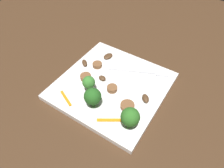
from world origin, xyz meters
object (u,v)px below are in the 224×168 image
(fork, at_px, (141,72))
(broccoli_floret_1, at_px, (93,97))
(sausage_slice_3, at_px, (112,89))
(mushroom_0, at_px, (102,79))
(pepper_strip_0, at_px, (109,120))
(mushroom_3, at_px, (146,98))
(mushroom_1, at_px, (85,63))
(sausage_slice_0, at_px, (97,65))
(broccoli_floret_2, at_px, (130,117))
(pepper_strip_1, at_px, (66,98))
(mushroom_2, at_px, (108,56))
(sausage_slice_1, at_px, (86,77))
(plate, at_px, (112,86))
(sausage_slice_2, at_px, (127,106))
(broccoli_floret_0, at_px, (89,83))

(fork, relative_size, broccoli_floret_1, 3.09)
(broccoli_floret_1, xyz_separation_m, sausage_slice_3, (0.01, 0.07, -0.03))
(mushroom_0, relative_size, pepper_strip_0, 0.37)
(pepper_strip_0, bearing_deg, mushroom_0, 132.90)
(broccoli_floret_1, bearing_deg, mushroom_3, 40.06)
(mushroom_1, relative_size, pepper_strip_0, 0.50)
(sausage_slice_0, xyz_separation_m, pepper_strip_0, (0.13, -0.13, -0.00))
(broccoli_floret_2, height_order, pepper_strip_1, broccoli_floret_2)
(mushroom_2, relative_size, pepper_strip_1, 0.59)
(fork, xyz_separation_m, sausage_slice_1, (-0.12, -0.10, 0.00))
(plate, distance_m, pepper_strip_1, 0.13)
(sausage_slice_2, bearing_deg, sausage_slice_1, 171.44)
(broccoli_floret_1, bearing_deg, sausage_slice_1, 139.23)
(broccoli_floret_0, distance_m, mushroom_0, 0.05)
(fork, distance_m, mushroom_2, 0.12)
(broccoli_floret_2, bearing_deg, pepper_strip_1, -173.74)
(broccoli_floret_0, xyz_separation_m, sausage_slice_2, (0.11, 0.01, -0.03))
(fork, bearing_deg, pepper_strip_0, -110.93)
(sausage_slice_3, bearing_deg, mushroom_2, 128.16)
(broccoli_floret_1, bearing_deg, sausage_slice_3, 79.60)
(sausage_slice_0, distance_m, mushroom_2, 0.05)
(broccoli_floret_2, distance_m, mushroom_3, 0.09)
(broccoli_floret_1, xyz_separation_m, mushroom_1, (-0.11, 0.11, -0.03))
(plate, bearing_deg, sausage_slice_1, -162.73)
(broccoli_floret_1, height_order, mushroom_3, broccoli_floret_1)
(fork, height_order, broccoli_floret_2, broccoli_floret_2)
(broccoli_floret_2, relative_size, mushroom_0, 2.67)
(broccoli_floret_1, relative_size, mushroom_2, 1.73)
(sausage_slice_3, relative_size, mushroom_2, 0.85)
(sausage_slice_3, distance_m, mushroom_3, 0.09)
(mushroom_2, bearing_deg, sausage_slice_0, -94.15)
(sausage_slice_1, height_order, mushroom_2, sausage_slice_1)
(sausage_slice_0, relative_size, mushroom_0, 1.27)
(mushroom_3, bearing_deg, sausage_slice_2, -121.21)
(sausage_slice_2, bearing_deg, mushroom_0, 158.80)
(sausage_slice_0, height_order, pepper_strip_1, sausage_slice_0)
(sausage_slice_2, bearing_deg, broccoli_floret_0, -176.02)
(broccoli_floret_0, bearing_deg, pepper_strip_1, -122.06)
(plate, distance_m, fork, 0.09)
(fork, height_order, broccoli_floret_1, broccoli_floret_1)
(broccoli_floret_0, distance_m, sausage_slice_2, 0.11)
(mushroom_3, bearing_deg, mushroom_2, 152.96)
(broccoli_floret_1, relative_size, pepper_strip_1, 1.01)
(broccoli_floret_0, relative_size, sausage_slice_1, 1.62)
(broccoli_floret_0, relative_size, mushroom_1, 1.65)
(plate, bearing_deg, sausage_slice_2, -31.11)
(fork, bearing_deg, mushroom_1, 176.12)
(sausage_slice_0, bearing_deg, mushroom_1, -160.56)
(fork, height_order, mushroom_1, mushroom_1)
(sausage_slice_0, xyz_separation_m, mushroom_3, (0.17, -0.04, 0.00))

